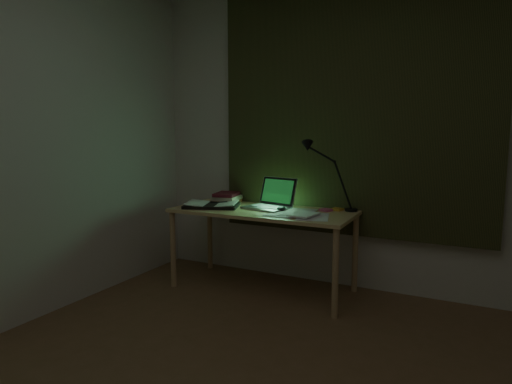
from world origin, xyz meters
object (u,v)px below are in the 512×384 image
desk_lamp (352,178)px  open_textbook (212,205)px  loose_papers (298,214)px  desk (263,250)px  laptop (266,194)px  book_stack (226,197)px

desk_lamp → open_textbook: bearing=-157.4°
open_textbook → loose_papers: bearing=-22.7°
desk → open_textbook: open_textbook is taller
laptop → desk_lamp: (0.64, 0.21, 0.14)m
laptop → loose_papers: laptop is taller
laptop → open_textbook: bearing=-151.6°
open_textbook → loose_papers: (0.78, -0.04, -0.01)m
desk → loose_papers: loose_papers is taller
laptop → open_textbook: laptop is taller
loose_papers → open_textbook: bearing=177.1°
book_stack → laptop: bearing=-15.9°
book_stack → desk_lamp: 1.12m
desk → desk_lamp: (0.65, 0.25, 0.59)m
desk_lamp → book_stack: bearing=-169.4°
laptop → loose_papers: (0.33, -0.15, -0.12)m
desk → desk_lamp: size_ratio=2.74×
open_textbook → desk_lamp: (1.09, 0.32, 0.25)m
open_textbook → book_stack: bearing=70.4°
laptop → book_stack: bearing=178.8°
desk → laptop: laptop is taller
open_textbook → loose_papers: 0.78m
book_stack → loose_papers: 0.83m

